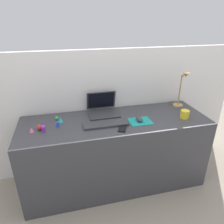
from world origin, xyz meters
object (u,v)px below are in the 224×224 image
(laptop, at_px, (103,108))
(cell_phone, at_px, (123,128))
(keyboard, at_px, (106,124))
(toy_figurine_pink, at_px, (31,130))
(mouse, at_px, (139,119))
(desk_lamp, at_px, (181,91))
(toy_figurine_blue, at_px, (58,124))
(toy_figurine_purple, at_px, (43,128))
(toy_figurine_green, at_px, (57,118))
(toy_figurine_red, at_px, (40,127))
(coffee_mug, at_px, (185,114))
(toy_figurine_cyan, at_px, (60,120))

(laptop, xyz_separation_m, cell_phone, (0.10, -0.38, -0.05))
(keyboard, bearing_deg, toy_figurine_pink, 177.43)
(keyboard, height_order, mouse, mouse)
(laptop, distance_m, desk_lamp, 0.85)
(keyboard, height_order, cell_phone, keyboard)
(keyboard, relative_size, mouse, 4.27)
(keyboard, distance_m, toy_figurine_blue, 0.43)
(cell_phone, relative_size, toy_figurine_blue, 2.34)
(cell_phone, bearing_deg, toy_figurine_purple, -163.83)
(keyboard, xyz_separation_m, mouse, (0.32, -0.00, 0.01))
(toy_figurine_green, bearing_deg, keyboard, -26.14)
(desk_lamp, bearing_deg, toy_figurine_green, -179.92)
(toy_figurine_red, bearing_deg, desk_lamp, 6.36)
(coffee_mug, relative_size, toy_figurine_pink, 1.85)
(desk_lamp, height_order, toy_figurine_green, desk_lamp)
(mouse, distance_m, coffee_mug, 0.45)
(cell_phone, distance_m, toy_figurine_blue, 0.58)
(toy_figurine_blue, relative_size, toy_figurine_red, 1.12)
(laptop, distance_m, toy_figurine_red, 0.65)
(cell_phone, height_order, toy_figurine_purple, toy_figurine_purple)
(laptop, distance_m, mouse, 0.41)
(mouse, bearing_deg, keyboard, 179.87)
(toy_figurine_cyan, bearing_deg, toy_figurine_red, -148.54)
(toy_figurine_pink, bearing_deg, mouse, -1.75)
(toy_figurine_green, bearing_deg, toy_figurine_pink, -139.16)
(toy_figurine_green, distance_m, toy_figurine_pink, 0.28)
(laptop, relative_size, desk_lamp, 0.75)
(cell_phone, distance_m, toy_figurine_purple, 0.68)
(desk_lamp, xyz_separation_m, coffee_mug, (-0.09, -0.26, -0.15))
(toy_figurine_green, bearing_deg, toy_figurine_purple, -119.33)
(coffee_mug, relative_size, toy_figurine_purple, 1.36)
(toy_figurine_purple, xyz_separation_m, toy_figurine_cyan, (0.14, 0.15, -0.01))
(coffee_mug, distance_m, toy_figurine_purple, 1.32)
(toy_figurine_purple, xyz_separation_m, toy_figurine_pink, (-0.10, 0.02, -0.01))
(keyboard, xyz_separation_m, cell_phone, (0.13, -0.10, -0.01))
(mouse, bearing_deg, laptop, 137.36)
(toy_figurine_purple, height_order, toy_figurine_cyan, toy_figurine_purple)
(keyboard, bearing_deg, toy_figurine_blue, 169.89)
(keyboard, distance_m, toy_figurine_pink, 0.64)
(toy_figurine_green, height_order, toy_figurine_cyan, toy_figurine_cyan)
(keyboard, relative_size, toy_figurine_green, 10.73)
(toy_figurine_blue, distance_m, toy_figurine_pink, 0.22)
(cell_phone, distance_m, toy_figurine_pink, 0.78)
(cell_phone, bearing_deg, coffee_mug, 31.47)
(mouse, distance_m, toy_figurine_pink, 0.97)
(toy_figurine_purple, xyz_separation_m, toy_figurine_red, (-0.04, 0.04, -0.01))
(laptop, relative_size, mouse, 3.12)
(desk_lamp, xyz_separation_m, toy_figurine_pink, (-1.51, -0.18, -0.17))
(keyboard, height_order, desk_lamp, desk_lamp)
(toy_figurine_pink, bearing_deg, toy_figurine_red, 19.99)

